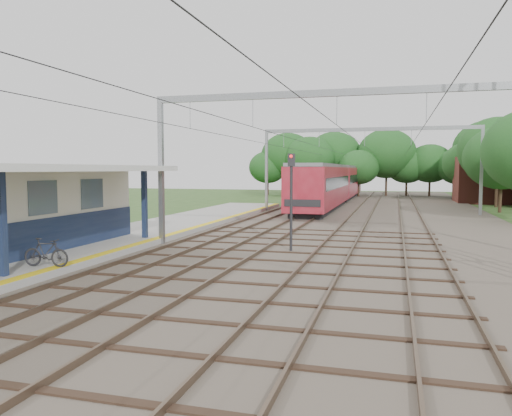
% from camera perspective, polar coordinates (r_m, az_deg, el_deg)
% --- Properties ---
extents(ground, '(160.00, 160.00, 0.00)m').
position_cam_1_polar(ground, '(9.32, -24.75, -18.84)').
color(ground, '#2D4C1E').
rests_on(ground, ground).
extents(ballast_bed, '(18.00, 90.00, 0.10)m').
position_cam_1_polar(ballast_bed, '(36.69, 12.96, -1.26)').
color(ballast_bed, '#473D33').
rests_on(ballast_bed, ground).
extents(platform, '(5.00, 52.00, 0.35)m').
position_cam_1_polar(platform, '(24.57, -16.96, -3.82)').
color(platform, gray).
rests_on(platform, ground).
extents(yellow_stripe, '(0.45, 52.00, 0.01)m').
position_cam_1_polar(yellow_stripe, '(23.42, -12.31, -3.68)').
color(yellow_stripe, yellow).
rests_on(yellow_stripe, platform).
extents(rail_tracks, '(11.80, 88.00, 0.15)m').
position_cam_1_polar(rail_tracks, '(36.87, 9.08, -0.98)').
color(rail_tracks, brown).
rests_on(rail_tracks, ballast_bed).
extents(catenary_system, '(17.22, 88.00, 7.00)m').
position_cam_1_polar(catenary_system, '(31.89, 11.63, 7.74)').
color(catenary_system, gray).
rests_on(catenary_system, ground).
extents(tree_band, '(31.72, 30.88, 8.82)m').
position_cam_1_polar(tree_band, '(63.63, 14.04, 5.47)').
color(tree_band, '#382619').
rests_on(tree_band, ground).
extents(house_far, '(8.00, 6.12, 8.66)m').
position_cam_1_polar(house_far, '(59.39, 25.70, 3.62)').
color(house_far, brown).
rests_on(house_far, ground).
extents(bicycle, '(1.66, 0.61, 0.98)m').
position_cam_1_polar(bicycle, '(18.20, -22.87, -4.71)').
color(bicycle, black).
rests_on(bicycle, platform).
extents(train, '(3.03, 37.77, 3.98)m').
position_cam_1_polar(train, '(53.17, 8.97, 2.86)').
color(train, black).
rests_on(train, ballast_bed).
extents(signal_post, '(0.34, 0.30, 4.29)m').
position_cam_1_polar(signal_post, '(21.45, 4.05, 1.95)').
color(signal_post, black).
rests_on(signal_post, ground).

